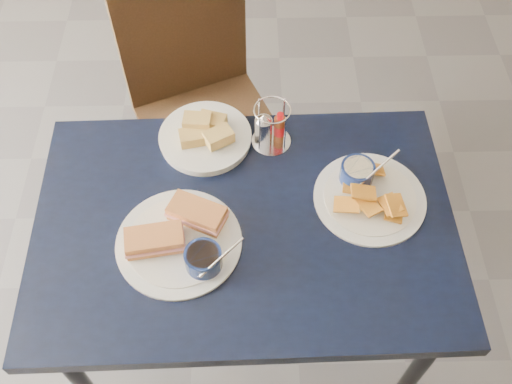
{
  "coord_description": "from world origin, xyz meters",
  "views": [
    {
      "loc": [
        0.21,
        -0.63,
        1.98
      ],
      "look_at": [
        0.23,
        0.17,
        0.82
      ],
      "focal_mm": 40.0,
      "sensor_mm": 36.0,
      "label": 1
    }
  ],
  "objects_px": {
    "dining_table": "(245,236)",
    "condiment_caddy": "(270,128)",
    "plantain_plate": "(366,190)",
    "chair_far": "(207,91)",
    "sandwich_plate": "(182,238)",
    "bread_basket": "(205,136)"
  },
  "relations": [
    {
      "from": "chair_far",
      "to": "sandwich_plate",
      "type": "height_order",
      "value": "chair_far"
    },
    {
      "from": "dining_table",
      "to": "plantain_plate",
      "type": "distance_m",
      "value": 0.34
    },
    {
      "from": "condiment_caddy",
      "to": "sandwich_plate",
      "type": "bearing_deg",
      "value": -125.09
    },
    {
      "from": "plantain_plate",
      "to": "condiment_caddy",
      "type": "relative_size",
      "value": 2.15
    },
    {
      "from": "plantain_plate",
      "to": "condiment_caddy",
      "type": "distance_m",
      "value": 0.31
    },
    {
      "from": "chair_far",
      "to": "dining_table",
      "type": "bearing_deg",
      "value": -79.13
    },
    {
      "from": "chair_far",
      "to": "plantain_plate",
      "type": "xyz_separation_m",
      "value": [
        0.45,
        -0.59,
        0.23
      ]
    },
    {
      "from": "dining_table",
      "to": "sandwich_plate",
      "type": "xyz_separation_m",
      "value": [
        -0.15,
        -0.06,
        0.1
      ]
    },
    {
      "from": "sandwich_plate",
      "to": "condiment_caddy",
      "type": "height_order",
      "value": "condiment_caddy"
    },
    {
      "from": "sandwich_plate",
      "to": "dining_table",
      "type": "bearing_deg",
      "value": 21.79
    },
    {
      "from": "plantain_plate",
      "to": "bread_basket",
      "type": "distance_m",
      "value": 0.47
    },
    {
      "from": "plantain_plate",
      "to": "chair_far",
      "type": "bearing_deg",
      "value": 126.93
    },
    {
      "from": "dining_table",
      "to": "chair_far",
      "type": "bearing_deg",
      "value": 100.87
    },
    {
      "from": "plantain_plate",
      "to": "condiment_caddy",
      "type": "height_order",
      "value": "condiment_caddy"
    },
    {
      "from": "chair_far",
      "to": "sandwich_plate",
      "type": "bearing_deg",
      "value": -91.95
    },
    {
      "from": "dining_table",
      "to": "condiment_caddy",
      "type": "bearing_deg",
      "value": 74.48
    },
    {
      "from": "plantain_plate",
      "to": "bread_basket",
      "type": "relative_size",
      "value": 1.15
    },
    {
      "from": "chair_far",
      "to": "bread_basket",
      "type": "distance_m",
      "value": 0.47
    },
    {
      "from": "plantain_plate",
      "to": "bread_basket",
      "type": "xyz_separation_m",
      "value": [
        -0.42,
        0.19,
        0.0
      ]
    },
    {
      "from": "sandwich_plate",
      "to": "chair_far",
      "type": "bearing_deg",
      "value": 88.05
    },
    {
      "from": "chair_far",
      "to": "condiment_caddy",
      "type": "relative_size",
      "value": 6.89
    },
    {
      "from": "condiment_caddy",
      "to": "dining_table",
      "type": "bearing_deg",
      "value": -105.52
    }
  ]
}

